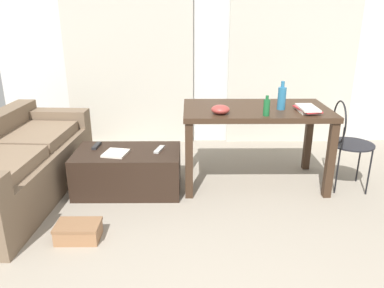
% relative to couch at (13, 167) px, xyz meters
% --- Properties ---
extents(ground_plane, '(7.50, 7.50, 0.00)m').
position_rel_couch_xyz_m(ground_plane, '(1.90, -0.31, -0.30)').
color(ground_plane, gray).
extents(wall_back, '(5.33, 0.10, 2.40)m').
position_rel_couch_xyz_m(wall_back, '(1.90, 1.65, 0.90)').
color(wall_back, silver).
rests_on(wall_back, ground).
extents(curtains, '(3.64, 0.03, 2.19)m').
position_rel_couch_xyz_m(curtains, '(1.90, 1.56, 0.80)').
color(curtains, beige).
rests_on(curtains, ground).
extents(couch, '(0.92, 2.01, 0.70)m').
position_rel_couch_xyz_m(couch, '(0.00, 0.00, 0.00)').
color(couch, brown).
rests_on(couch, ground).
extents(coffee_table, '(0.99, 0.58, 0.40)m').
position_rel_couch_xyz_m(coffee_table, '(1.03, 0.13, -0.10)').
color(coffee_table, black).
rests_on(coffee_table, ground).
extents(craft_table, '(1.39, 0.77, 0.78)m').
position_rel_couch_xyz_m(craft_table, '(2.27, 0.30, 0.37)').
color(craft_table, '#382619').
rests_on(craft_table, ground).
extents(wire_chair, '(0.41, 0.43, 0.87)m').
position_rel_couch_xyz_m(wire_chair, '(3.11, 0.18, 0.24)').
color(wire_chair, black).
rests_on(wire_chair, ground).
extents(bottle_near, '(0.08, 0.08, 0.26)m').
position_rel_couch_xyz_m(bottle_near, '(2.49, 0.24, 0.59)').
color(bottle_near, teal).
rests_on(bottle_near, craft_table).
extents(bottle_far, '(0.06, 0.06, 0.18)m').
position_rel_couch_xyz_m(bottle_far, '(2.30, 0.01, 0.56)').
color(bottle_far, '#195B2D').
rests_on(bottle_far, craft_table).
extents(bowl, '(0.17, 0.17, 0.08)m').
position_rel_couch_xyz_m(bowl, '(1.90, 0.08, 0.52)').
color(bowl, '#9E3833').
rests_on(bowl, craft_table).
extents(book_stack, '(0.20, 0.32, 0.05)m').
position_rel_couch_xyz_m(book_stack, '(2.70, 0.14, 0.51)').
color(book_stack, silver).
rests_on(book_stack, craft_table).
extents(tv_remote_primary, '(0.10, 0.19, 0.02)m').
position_rel_couch_xyz_m(tv_remote_primary, '(1.34, 0.16, 0.11)').
color(tv_remote_primary, '#B7B7B2').
rests_on(tv_remote_primary, coffee_table).
extents(tv_remote_secondary, '(0.06, 0.18, 0.02)m').
position_rel_couch_xyz_m(tv_remote_secondary, '(0.72, 0.26, 0.11)').
color(tv_remote_secondary, '#232326').
rests_on(tv_remote_secondary, coffee_table).
extents(magazine, '(0.25, 0.26, 0.02)m').
position_rel_couch_xyz_m(magazine, '(0.94, 0.06, 0.11)').
color(magazine, silver).
rests_on(magazine, coffee_table).
extents(shoebox, '(0.33, 0.22, 0.14)m').
position_rel_couch_xyz_m(shoebox, '(0.78, -0.72, -0.23)').
color(shoebox, '#996B47').
rests_on(shoebox, ground).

